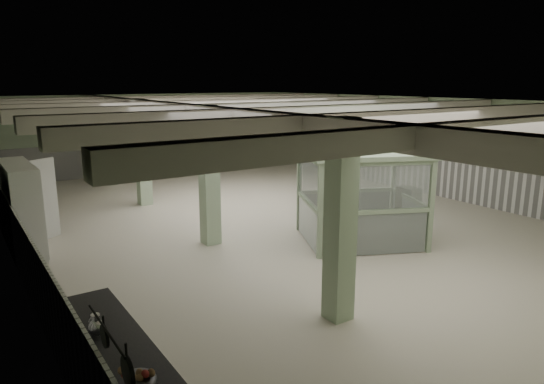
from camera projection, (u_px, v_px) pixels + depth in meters
floor at (269, 219)px, 14.97m from camera, size 20.00×20.00×0.00m
ceiling at (269, 101)px, 14.17m from camera, size 14.00×20.00×0.02m
wall_back at (151, 133)px, 22.65m from camera, size 14.00×0.02×3.60m
wall_left at (7, 191)px, 10.75m from camera, size 0.02×20.00×3.60m
wall_right at (422, 145)px, 18.38m from camera, size 0.02×20.00×3.60m
wainscot_left at (13, 235)px, 11.00m from camera, size 0.05×19.90×1.50m
wainscot_right at (420, 172)px, 18.60m from camera, size 0.05×19.90×1.50m
wainscot_back at (152, 155)px, 22.86m from camera, size 13.90×0.05×1.50m
girder at (190, 112)px, 12.85m from camera, size 0.45×19.90×0.40m
beam_a at (515, 127)px, 8.14m from camera, size 13.90×0.35×0.32m
beam_b at (400, 118)px, 10.16m from camera, size 13.90×0.35×0.32m
beam_c at (324, 112)px, 12.19m from camera, size 13.90×0.35×0.32m
beam_d at (269, 107)px, 14.21m from camera, size 13.90×0.35×0.32m
beam_e at (227, 104)px, 16.23m from camera, size 13.90×0.35×0.32m
beam_f at (195, 102)px, 18.25m from camera, size 13.90×0.35×0.32m
beam_g at (170, 100)px, 20.27m from camera, size 13.90×0.35×0.32m
column_a at (340, 222)px, 8.36m from camera, size 0.42×0.42×3.60m
column_b at (209, 176)px, 12.40m from camera, size 0.42×0.42×3.60m
column_c at (142, 153)px, 16.44m from camera, size 0.42×0.42×3.60m
column_d at (109, 141)px, 19.67m from camera, size 0.42×0.42×3.60m
hook_rail at (106, 329)px, 4.64m from camera, size 0.02×1.20×0.02m
pendant_front at (415, 134)px, 10.52m from camera, size 0.44×0.44×0.22m
pendant_mid at (273, 118)px, 14.97m from camera, size 0.44×0.44×0.22m
pendant_back at (202, 110)px, 19.01m from camera, size 0.44×0.44×0.22m
pitcher_near at (96, 325)px, 6.34m from camera, size 0.24×0.27×0.30m
veg_colander at (137, 377)px, 5.32m from camera, size 0.53×0.53×0.20m
skillet_near at (128, 372)px, 4.33m from camera, size 0.04×0.30×0.30m
skillet_far at (105, 336)px, 4.94m from camera, size 0.03×0.24×0.24m
walkin_cooler at (22, 207)px, 11.92m from camera, size 1.18×2.49×2.28m
guard_booth at (361, 179)px, 12.64m from camera, size 3.85×3.62×2.45m
filing_cabinet at (408, 210)px, 13.58m from camera, size 0.46×0.63×1.29m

